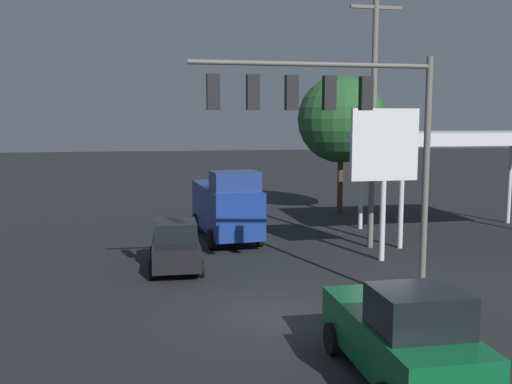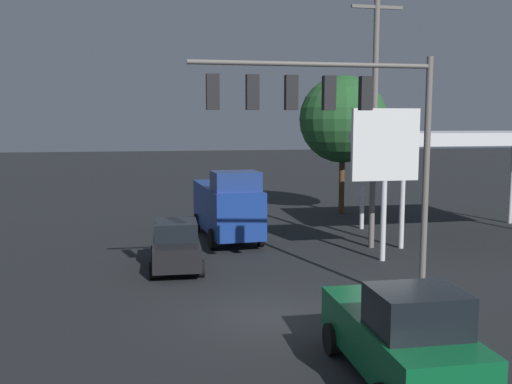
{
  "view_description": "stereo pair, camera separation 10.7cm",
  "coord_description": "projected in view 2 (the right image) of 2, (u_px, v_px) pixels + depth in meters",
  "views": [
    {
      "loc": [
        3.69,
        16.42,
        5.86
      ],
      "look_at": [
        0.0,
        -2.0,
        3.54
      ],
      "focal_mm": 40.0,
      "sensor_mm": 36.0,
      "label": 1
    },
    {
      "loc": [
        3.58,
        16.44,
        5.86
      ],
      "look_at": [
        0.0,
        -2.0,
        3.54
      ],
      "focal_mm": 40.0,
      "sensor_mm": 36.0,
      "label": 2
    }
  ],
  "objects": [
    {
      "name": "ground_plane",
      "position": [
        268.0,
        315.0,
        17.41
      ],
      "size": [
        200.0,
        200.0,
        0.0
      ],
      "primitive_type": "plane",
      "color": "black"
    },
    {
      "name": "traffic_signal_assembly",
      "position": [
        333.0,
        116.0,
        16.85
      ],
      "size": [
        7.42,
        0.43,
        7.82
      ],
      "color": "slate",
      "rests_on": "ground"
    },
    {
      "name": "utility_pole",
      "position": [
        374.0,
        117.0,
        26.0
      ],
      "size": [
        2.4,
        0.26,
        11.55
      ],
      "color": "slate",
      "rests_on": "ground"
    },
    {
      "name": "gas_station_canopy",
      "position": [
        465.0,
        139.0,
        29.28
      ],
      "size": [
        10.31,
        6.2,
        5.35
      ],
      "color": "silver",
      "rests_on": "ground"
    },
    {
      "name": "price_sign",
      "position": [
        385.0,
        151.0,
        23.65
      ],
      "size": [
        2.92,
        0.27,
        6.41
      ],
      "color": "silver",
      "rests_on": "ground"
    },
    {
      "name": "sedan_far",
      "position": [
        176.0,
        245.0,
        22.8
      ],
      "size": [
        2.19,
        4.46,
        1.93
      ],
      "rotation": [
        0.0,
        0.0,
        1.53
      ],
      "color": "black",
      "rests_on": "ground"
    },
    {
      "name": "pickup_parked",
      "position": [
        400.0,
        336.0,
        12.69
      ],
      "size": [
        2.33,
        5.23,
        2.4
      ],
      "rotation": [
        0.0,
        0.0,
        1.55
      ],
      "color": "#0C592D",
      "rests_on": "ground"
    },
    {
      "name": "delivery_truck",
      "position": [
        227.0,
        206.0,
        28.4
      ],
      "size": [
        2.92,
        6.94,
        3.58
      ],
      "rotation": [
        0.0,
        0.0,
        1.64
      ],
      "color": "navy",
      "rests_on": "ground"
    },
    {
      "name": "street_tree",
      "position": [
        343.0,
        119.0,
        36.04
      ],
      "size": [
        5.52,
        5.52,
        8.78
      ],
      "color": "#4C331E",
      "rests_on": "ground"
    }
  ]
}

